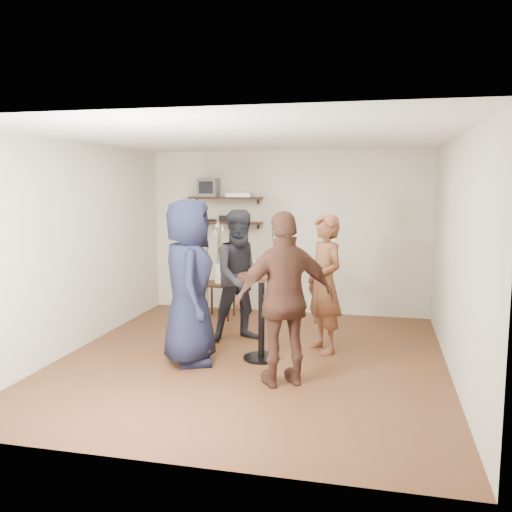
% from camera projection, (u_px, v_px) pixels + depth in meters
% --- Properties ---
extents(room, '(4.58, 5.08, 2.68)m').
position_uv_depth(room, '(252.00, 251.00, 6.28)').
color(room, '#4D2E18').
rests_on(room, ground).
extents(shelf_upper, '(1.20, 0.25, 0.04)m').
position_uv_depth(shelf_upper, '(225.00, 198.00, 8.73)').
color(shelf_upper, black).
rests_on(shelf_upper, room).
extents(shelf_lower, '(1.20, 0.25, 0.04)m').
position_uv_depth(shelf_lower, '(226.00, 223.00, 8.78)').
color(shelf_lower, black).
rests_on(shelf_lower, room).
extents(crt_monitor, '(0.32, 0.30, 0.30)m').
position_uv_depth(crt_monitor, '(209.00, 187.00, 8.76)').
color(crt_monitor, '#59595B').
rests_on(crt_monitor, shelf_upper).
extents(dvd_deck, '(0.40, 0.24, 0.06)m').
position_uv_depth(dvd_deck, '(239.00, 195.00, 8.67)').
color(dvd_deck, silver).
rests_on(dvd_deck, shelf_upper).
extents(radio, '(0.22, 0.10, 0.10)m').
position_uv_depth(radio, '(226.00, 218.00, 8.77)').
color(radio, black).
rests_on(radio, shelf_lower).
extents(power_strip, '(0.30, 0.05, 0.03)m').
position_uv_depth(power_strip, '(206.00, 220.00, 8.90)').
color(power_strip, black).
rests_on(power_strip, shelf_lower).
extents(side_table, '(0.49, 0.49, 0.55)m').
position_uv_depth(side_table, '(219.00, 289.00, 8.39)').
color(side_table, black).
rests_on(side_table, room).
extents(vase_lilies, '(0.19, 0.20, 0.99)m').
position_uv_depth(vase_lilies, '(219.00, 263.00, 8.34)').
color(vase_lilies, white).
rests_on(vase_lilies, side_table).
extents(drinks_table, '(0.56, 0.56, 1.02)m').
position_uv_depth(drinks_table, '(261.00, 305.00, 6.38)').
color(drinks_table, black).
rests_on(drinks_table, room).
extents(wine_glass_fl, '(0.06, 0.06, 0.19)m').
position_uv_depth(wine_glass_fl, '(255.00, 264.00, 6.30)').
color(wine_glass_fl, silver).
rests_on(wine_glass_fl, drinks_table).
extents(wine_glass_fr, '(0.06, 0.06, 0.18)m').
position_uv_depth(wine_glass_fr, '(267.00, 264.00, 6.28)').
color(wine_glass_fr, silver).
rests_on(wine_glass_fr, drinks_table).
extents(wine_glass_bl, '(0.06, 0.06, 0.19)m').
position_uv_depth(wine_glass_bl, '(261.00, 263.00, 6.38)').
color(wine_glass_bl, silver).
rests_on(wine_glass_bl, drinks_table).
extents(wine_glass_br, '(0.07, 0.07, 0.22)m').
position_uv_depth(wine_glass_br, '(264.00, 262.00, 6.32)').
color(wine_glass_br, silver).
rests_on(wine_glass_br, drinks_table).
extents(person_plaid, '(0.69, 0.75, 1.71)m').
position_uv_depth(person_plaid, '(325.00, 284.00, 6.67)').
color(person_plaid, '#A71320').
rests_on(person_plaid, room).
extents(person_dark, '(1.06, 0.99, 1.74)m').
position_uv_depth(person_dark, '(242.00, 276.00, 7.15)').
color(person_dark, black).
rests_on(person_dark, room).
extents(person_navy, '(0.90, 1.09, 1.92)m').
position_uv_depth(person_navy, '(189.00, 282.00, 6.23)').
color(person_navy, black).
rests_on(person_navy, room).
extents(person_brown, '(1.14, 0.90, 1.81)m').
position_uv_depth(person_brown, '(285.00, 299.00, 5.54)').
color(person_brown, '#41241B').
rests_on(person_brown, room).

